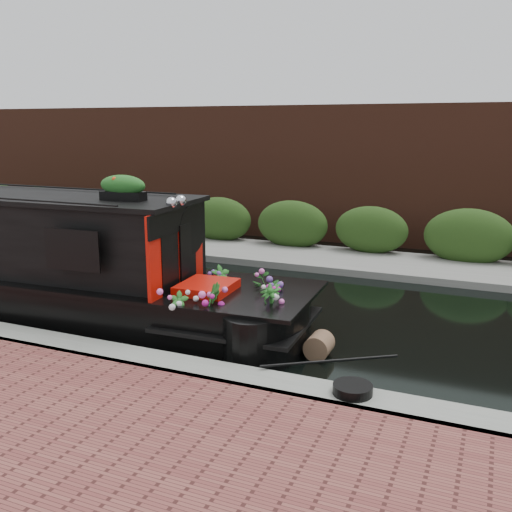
% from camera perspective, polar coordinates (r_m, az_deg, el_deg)
% --- Properties ---
extents(ground, '(80.00, 80.00, 0.00)m').
position_cam_1_polar(ground, '(11.37, -4.80, -4.62)').
color(ground, black).
rests_on(ground, ground).
extents(near_bank_coping, '(40.00, 0.60, 0.50)m').
position_cam_1_polar(near_bank_coping, '(8.78, -15.08, -10.48)').
color(near_bank_coping, gray).
rests_on(near_bank_coping, ground).
extents(far_bank_path, '(40.00, 2.40, 0.34)m').
position_cam_1_polar(far_bank_path, '(15.07, 2.67, -0.18)').
color(far_bank_path, gray).
rests_on(far_bank_path, ground).
extents(far_hedge, '(40.00, 1.10, 2.80)m').
position_cam_1_polar(far_hedge, '(15.89, 3.81, 0.50)').
color(far_hedge, '#244115').
rests_on(far_hedge, ground).
extents(far_brick_wall, '(40.00, 1.00, 8.00)m').
position_cam_1_polar(far_brick_wall, '(17.85, 6.06, 1.84)').
color(far_brick_wall, '#50281B').
rests_on(far_brick_wall, ground).
extents(rope_fender, '(0.38, 0.41, 0.38)m').
position_cam_1_polar(rope_fender, '(8.72, 6.33, -8.90)').
color(rope_fender, brown).
rests_on(rope_fender, ground).
extents(coiled_mooring_rope, '(0.48, 0.48, 0.12)m').
position_cam_1_polar(coiled_mooring_rope, '(7.17, 9.64, -13.00)').
color(coiled_mooring_rope, black).
rests_on(coiled_mooring_rope, near_bank_coping).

